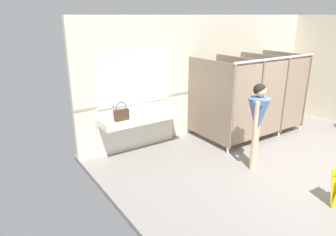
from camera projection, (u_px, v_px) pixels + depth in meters
The scene contains 10 objects.
ground_plane at pixel (313, 176), 5.70m from camera, with size 7.00×6.51×0.10m, color gray.
wall_back at pixel (210, 74), 7.61m from camera, with size 7.00×0.12×2.81m, color beige.
wall_back_tile_band at pixel (211, 88), 7.67m from camera, with size 7.00×0.01×0.06m, color #9E937F.
vanity_counter at pixel (140, 123), 6.50m from camera, with size 1.83×0.57×0.96m.
mirror_panel at pixel (134, 78), 6.36m from camera, with size 1.73×0.02×1.10m, color silver.
bathroom_stalls at pixel (255, 94), 7.23m from camera, with size 2.61×1.46×1.94m.
person_standing at pixel (258, 116), 5.58m from camera, with size 0.55×0.55×1.66m.
handbag at pixel (121, 114), 5.93m from camera, with size 0.30×0.10×0.38m.
soap_dispenser at pixel (114, 112), 6.17m from camera, with size 0.07×0.07×0.22m.
paper_cup at pixel (139, 114), 6.19m from camera, with size 0.07×0.07×0.10m, color white.
Camera 1 is at (-5.07, -2.69, 2.82)m, focal length 32.48 mm.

